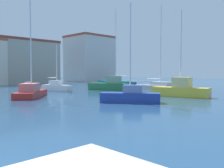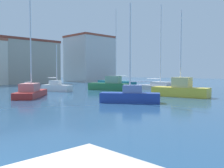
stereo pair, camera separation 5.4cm
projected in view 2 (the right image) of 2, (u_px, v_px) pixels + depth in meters
name	position (u px, v px, depth m)	size (l,w,h in m)	color
water	(59.00, 93.00, 29.13)	(160.00, 160.00, 0.00)	navy
sailboat_white_far_left	(57.00, 87.00, 31.35)	(2.47, 4.23, 5.90)	white
sailboat_blue_center_channel	(130.00, 96.00, 19.59)	(3.80, 4.56, 7.83)	#233D93
sailboat_teal_distant_north	(116.00, 83.00, 44.26)	(3.65, 8.98, 13.64)	#1E707A
sailboat_red_outer_mooring	(31.00, 91.00, 23.99)	(5.41, 5.76, 9.37)	#B22823
sailboat_yellow_distant_east	(181.00, 90.00, 24.40)	(2.63, 5.71, 8.49)	gold
sailboat_grey_mid_harbor	(161.00, 87.00, 33.17)	(3.87, 8.08, 11.38)	gray
motorboat_green_far_right	(109.00, 85.00, 33.60)	(3.32, 5.80, 1.93)	#28703D
yacht_club	(26.00, 62.00, 53.49)	(13.84, 6.20, 9.53)	#B2A893
warehouse_block	(90.00, 59.00, 65.41)	(10.47, 9.61, 12.00)	beige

